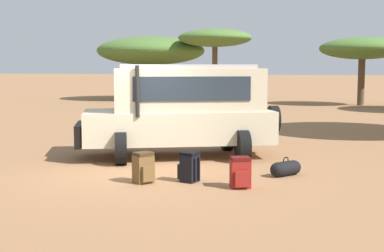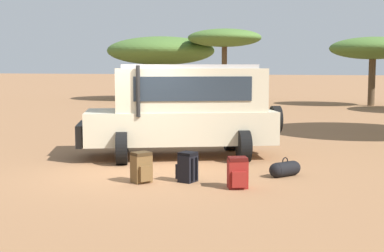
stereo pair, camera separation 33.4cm
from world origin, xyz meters
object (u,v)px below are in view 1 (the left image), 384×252
at_px(backpack_beside_front_wheel, 189,167).
at_px(acacia_tree_centre_back, 362,49).
at_px(duffel_bag_low_black_case, 286,168).
at_px(acacia_tree_far_left, 151,51).
at_px(backpack_cluster_center, 144,168).
at_px(acacia_tree_left_mid, 215,39).
at_px(safari_vehicle, 182,108).
at_px(backpack_near_rear_wheel, 240,173).

xyz_separation_m(backpack_beside_front_wheel, acacia_tree_centre_back, (2.56, 24.75, 3.21)).
bearing_deg(duffel_bag_low_black_case, acacia_tree_far_left, 119.68).
height_order(backpack_cluster_center, acacia_tree_left_mid, acacia_tree_left_mid).
bearing_deg(duffel_bag_low_black_case, safari_vehicle, 151.84).
height_order(backpack_beside_front_wheel, acacia_tree_far_left, acacia_tree_far_left).
distance_m(acacia_tree_far_left, acacia_tree_centre_back, 14.86).
xyz_separation_m(backpack_near_rear_wheel, acacia_tree_centre_back, (1.42, 24.96, 3.21)).
relative_size(backpack_cluster_center, acacia_tree_left_mid, 0.13).
xyz_separation_m(backpack_near_rear_wheel, duffel_bag_low_black_case, (0.65, 1.48, -0.14)).
xyz_separation_m(duffel_bag_low_black_case, acacia_tree_far_left, (-14.04, 24.64, 3.41)).
distance_m(backpack_beside_front_wheel, acacia_tree_centre_back, 25.09).
xyz_separation_m(backpack_near_rear_wheel, acacia_tree_far_left, (-13.39, 26.12, 3.27)).
xyz_separation_m(safari_vehicle, acacia_tree_centre_back, (3.79, 21.86, 2.22)).
bearing_deg(acacia_tree_far_left, backpack_near_rear_wheel, -62.85).
bearing_deg(safari_vehicle, backpack_near_rear_wheel, -52.56).
bearing_deg(backpack_near_rear_wheel, safari_vehicle, 127.44).
bearing_deg(backpack_beside_front_wheel, backpack_near_rear_wheel, -9.99).
bearing_deg(acacia_tree_left_mid, acacia_tree_centre_back, 3.01).
height_order(acacia_tree_far_left, acacia_tree_left_mid, acacia_tree_left_mid).
height_order(backpack_beside_front_wheel, backpack_near_rear_wheel, backpack_beside_front_wheel).
bearing_deg(backpack_beside_front_wheel, acacia_tree_far_left, 115.31).
bearing_deg(acacia_tree_centre_back, duffel_bag_low_black_case, -91.88).
height_order(backpack_beside_front_wheel, acacia_tree_left_mid, acacia_tree_left_mid).
bearing_deg(backpack_cluster_center, acacia_tree_centre_back, 82.28).
bearing_deg(acacia_tree_far_left, backpack_beside_front_wheel, -64.69).
distance_m(backpack_near_rear_wheel, duffel_bag_low_black_case, 1.62).
bearing_deg(backpack_beside_front_wheel, duffel_bag_low_black_case, 35.56).
bearing_deg(acacia_tree_left_mid, safari_vehicle, -75.27).
distance_m(backpack_beside_front_wheel, acacia_tree_far_left, 28.85).
xyz_separation_m(safari_vehicle, backpack_cluster_center, (0.37, -3.30, -0.99)).
distance_m(duffel_bag_low_black_case, acacia_tree_centre_back, 23.73).
bearing_deg(backpack_near_rear_wheel, backpack_beside_front_wheel, 170.01).
relative_size(backpack_cluster_center, acacia_tree_far_left, 0.08).
distance_m(backpack_near_rear_wheel, acacia_tree_centre_back, 25.20).
bearing_deg(backpack_beside_front_wheel, backpack_cluster_center, -154.50).
xyz_separation_m(safari_vehicle, backpack_beside_front_wheel, (1.23, -2.89, -0.99)).
height_order(duffel_bag_low_black_case, acacia_tree_far_left, acacia_tree_far_left).
xyz_separation_m(backpack_beside_front_wheel, acacia_tree_left_mid, (-6.84, 24.26, 3.98)).
xyz_separation_m(backpack_cluster_center, acacia_tree_far_left, (-11.40, 26.32, 3.26)).
xyz_separation_m(acacia_tree_left_mid, acacia_tree_centre_back, (9.40, 0.50, -0.77)).
bearing_deg(duffel_bag_low_black_case, backpack_near_rear_wheel, -113.63).
xyz_separation_m(backpack_beside_front_wheel, acacia_tree_far_left, (-12.25, 25.92, 3.26)).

